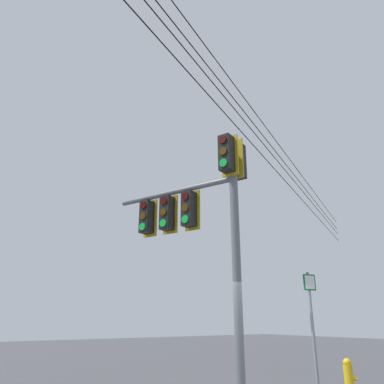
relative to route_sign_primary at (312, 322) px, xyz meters
name	(u,v)px	position (x,y,z in m)	size (l,w,h in m)	color
signal_mast_assembly	(202,211)	(1.94, -1.52, 2.62)	(1.80, 3.74, 6.01)	slate
route_sign_primary	(312,322)	(0.00, 0.00, 0.00)	(0.32, 0.12, 2.76)	slate
fire_hydrant	(349,376)	(-1.61, -0.33, -1.25)	(0.25, 0.30, 0.81)	yellow
overhead_wire_span	(250,124)	(0.29, -1.31, 5.48)	(29.50, 14.73, 1.36)	black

